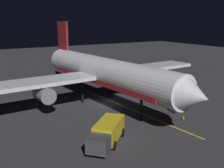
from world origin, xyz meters
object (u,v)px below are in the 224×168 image
at_px(traffic_cone_under_wing, 185,110).
at_px(traffic_cone_near_left, 183,117).
at_px(baggage_truck, 107,133).
at_px(ground_crew_worker, 175,107).
at_px(traffic_cone_near_right, 98,135).
at_px(catering_truck, 131,88).
at_px(airliner, 103,72).

bearing_deg(traffic_cone_under_wing, traffic_cone_near_left, 40.44).
bearing_deg(traffic_cone_under_wing, baggage_truck, 12.42).
xyz_separation_m(ground_crew_worker, traffic_cone_near_left, (0.61, 2.17, -0.64)).
height_order(traffic_cone_near_right, traffic_cone_under_wing, same).
bearing_deg(catering_truck, ground_crew_worker, 86.70).
relative_size(baggage_truck, ground_crew_worker, 3.58).
xyz_separation_m(airliner, ground_crew_worker, (-5.93, 9.29, -3.88)).
distance_m(airliner, traffic_cone_near_right, 13.18).
relative_size(baggage_truck, traffic_cone_near_left, 11.33).
distance_m(baggage_truck, catering_truck, 19.55).
xyz_separation_m(airliner, traffic_cone_near_left, (-5.31, 11.45, -4.52)).
height_order(airliner, catering_truck, airliner).
xyz_separation_m(baggage_truck, traffic_cone_under_wing, (-14.40, -3.17, -0.96)).
height_order(traffic_cone_near_left, traffic_cone_under_wing, same).
height_order(baggage_truck, traffic_cone_near_left, baggage_truck).
distance_m(catering_truck, ground_crew_worker, 11.25).
xyz_separation_m(traffic_cone_near_left, traffic_cone_under_wing, (-2.49, -2.12, 0.00)).
bearing_deg(traffic_cone_near_left, traffic_cone_under_wing, -139.56).
height_order(catering_truck, traffic_cone_near_right, catering_truck).
height_order(airliner, traffic_cone_under_wing, airliner).
xyz_separation_m(ground_crew_worker, traffic_cone_near_right, (12.52, 1.19, -0.64)).
bearing_deg(ground_crew_worker, traffic_cone_under_wing, 178.59).
height_order(airliner, traffic_cone_near_left, airliner).
bearing_deg(traffic_cone_near_left, ground_crew_worker, -105.72).
bearing_deg(catering_truck, airliner, 16.46).
height_order(catering_truck, traffic_cone_under_wing, catering_truck).
relative_size(airliner, ground_crew_worker, 21.30).
relative_size(traffic_cone_near_right, traffic_cone_under_wing, 1.00).
bearing_deg(airliner, traffic_cone_under_wing, 129.91).
xyz_separation_m(baggage_truck, traffic_cone_near_left, (-11.91, -1.05, -0.96)).
distance_m(airliner, catering_truck, 7.75).
height_order(baggage_truck, traffic_cone_near_right, baggage_truck).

